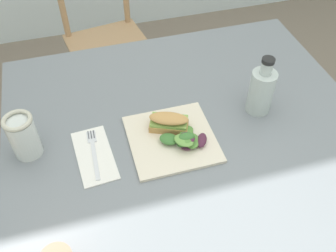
{
  "coord_description": "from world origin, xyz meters",
  "views": [
    {
      "loc": [
        -0.36,
        -0.62,
        1.58
      ],
      "look_at": [
        -0.15,
        0.13,
        0.76
      ],
      "focal_mm": 40.31,
      "sensor_mm": 36.0,
      "label": 1
    }
  ],
  "objects_px": {
    "dining_table": "(188,153)",
    "bottle_cold_brew": "(261,93)",
    "mason_jar_iced_tea": "(24,138)",
    "plate_lunch": "(172,139)",
    "sandwich_half_front": "(169,122)",
    "fork_on_napkin": "(94,150)",
    "chair_wooden_far": "(107,41)"
  },
  "relations": [
    {
      "from": "sandwich_half_front",
      "to": "bottle_cold_brew",
      "type": "relative_size",
      "value": 0.65
    },
    {
      "from": "plate_lunch",
      "to": "fork_on_napkin",
      "type": "relative_size",
      "value": 1.35
    },
    {
      "from": "fork_on_napkin",
      "to": "dining_table",
      "type": "bearing_deg",
      "value": 2.5
    },
    {
      "from": "chair_wooden_far",
      "to": "mason_jar_iced_tea",
      "type": "height_order",
      "value": "mason_jar_iced_tea"
    },
    {
      "from": "plate_lunch",
      "to": "bottle_cold_brew",
      "type": "height_order",
      "value": "bottle_cold_brew"
    },
    {
      "from": "chair_wooden_far",
      "to": "sandwich_half_front",
      "type": "relative_size",
      "value": 6.83
    },
    {
      "from": "chair_wooden_far",
      "to": "fork_on_napkin",
      "type": "relative_size",
      "value": 4.69
    },
    {
      "from": "dining_table",
      "to": "mason_jar_iced_tea",
      "type": "bearing_deg",
      "value": 175.76
    },
    {
      "from": "plate_lunch",
      "to": "chair_wooden_far",
      "type": "bearing_deg",
      "value": 93.32
    },
    {
      "from": "dining_table",
      "to": "chair_wooden_far",
      "type": "height_order",
      "value": "chair_wooden_far"
    },
    {
      "from": "chair_wooden_far",
      "to": "plate_lunch",
      "type": "bearing_deg",
      "value": -86.68
    },
    {
      "from": "dining_table",
      "to": "chair_wooden_far",
      "type": "xyz_separation_m",
      "value": [
        -0.12,
        0.97,
        -0.17
      ]
    },
    {
      "from": "chair_wooden_far",
      "to": "mason_jar_iced_tea",
      "type": "relative_size",
      "value": 6.36
    },
    {
      "from": "dining_table",
      "to": "bottle_cold_brew",
      "type": "distance_m",
      "value": 0.31
    },
    {
      "from": "plate_lunch",
      "to": "fork_on_napkin",
      "type": "height_order",
      "value": "plate_lunch"
    },
    {
      "from": "dining_table",
      "to": "fork_on_napkin",
      "type": "xyz_separation_m",
      "value": [
        -0.3,
        -0.01,
        0.13
      ]
    },
    {
      "from": "plate_lunch",
      "to": "sandwich_half_front",
      "type": "distance_m",
      "value": 0.05
    },
    {
      "from": "sandwich_half_front",
      "to": "fork_on_napkin",
      "type": "relative_size",
      "value": 0.69
    },
    {
      "from": "chair_wooden_far",
      "to": "bottle_cold_brew",
      "type": "xyz_separation_m",
      "value": [
        0.36,
        -0.95,
        0.36
      ]
    },
    {
      "from": "plate_lunch",
      "to": "bottle_cold_brew",
      "type": "xyz_separation_m",
      "value": [
        0.3,
        0.05,
        0.06
      ]
    },
    {
      "from": "mason_jar_iced_tea",
      "to": "sandwich_half_front",
      "type": "bearing_deg",
      "value": -4.27
    },
    {
      "from": "chair_wooden_far",
      "to": "plate_lunch",
      "type": "xyz_separation_m",
      "value": [
        0.06,
        -1.01,
        0.3
      ]
    },
    {
      "from": "chair_wooden_far",
      "to": "plate_lunch",
      "type": "height_order",
      "value": "chair_wooden_far"
    },
    {
      "from": "plate_lunch",
      "to": "dining_table",
      "type": "bearing_deg",
      "value": 27.3
    },
    {
      "from": "chair_wooden_far",
      "to": "fork_on_napkin",
      "type": "height_order",
      "value": "chair_wooden_far"
    },
    {
      "from": "bottle_cold_brew",
      "to": "plate_lunch",
      "type": "bearing_deg",
      "value": -170.11
    },
    {
      "from": "dining_table",
      "to": "bottle_cold_brew",
      "type": "xyz_separation_m",
      "value": [
        0.24,
        0.02,
        0.19
      ]
    },
    {
      "from": "chair_wooden_far",
      "to": "sandwich_half_front",
      "type": "distance_m",
      "value": 1.02
    },
    {
      "from": "mason_jar_iced_tea",
      "to": "plate_lunch",
      "type": "bearing_deg",
      "value": -9.63
    },
    {
      "from": "bottle_cold_brew",
      "to": "mason_jar_iced_tea",
      "type": "distance_m",
      "value": 0.71
    },
    {
      "from": "dining_table",
      "to": "sandwich_half_front",
      "type": "relative_size",
      "value": 8.73
    },
    {
      "from": "dining_table",
      "to": "mason_jar_iced_tea",
      "type": "relative_size",
      "value": 8.14
    }
  ]
}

